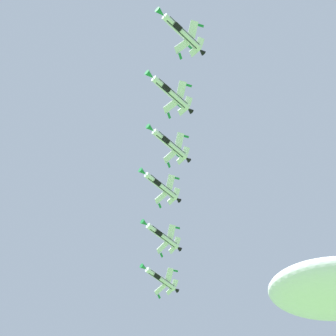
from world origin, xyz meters
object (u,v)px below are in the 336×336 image
object	(u,v)px
fighter_jet_left_wing	(170,93)
fighter_jet_trail_slot	(160,279)
fighter_jet_lead	(181,32)
fighter_jet_right_wing	(169,144)
fighter_jet_right_outer	(162,236)
fighter_jet_left_outer	(161,186)

from	to	relation	value
fighter_jet_left_wing	fighter_jet_trail_slot	distance (m)	66.58
fighter_jet_lead	fighter_jet_left_wing	size ratio (longest dim) A/B	1.00
fighter_jet_right_wing	fighter_jet_right_outer	size ratio (longest dim) A/B	1.00
fighter_jet_left_outer	fighter_jet_trail_slot	bearing A→B (deg)	-44.78
fighter_jet_left_wing	fighter_jet_left_outer	size ratio (longest dim) A/B	1.00
fighter_jet_right_wing	fighter_jet_trail_slot	bearing A→B (deg)	-42.11
fighter_jet_right_outer	fighter_jet_left_wing	bearing A→B (deg)	137.37
fighter_jet_left_wing	fighter_jet_right_outer	size ratio (longest dim) A/B	0.99
fighter_jet_left_wing	fighter_jet_right_outer	xyz separation A→B (m)	(-2.81, 48.39, 0.12)
fighter_jet_right_outer	fighter_jet_trail_slot	distance (m)	18.11
fighter_jet_left_outer	fighter_jet_right_outer	bearing A→B (deg)	-46.55
fighter_jet_lead	fighter_jet_right_outer	distance (m)	63.46
fighter_jet_right_wing	fighter_jet_right_outer	xyz separation A→B (m)	(-2.45, 30.90, -2.79)
fighter_jet_left_outer	fighter_jet_trail_slot	distance (m)	33.72
fighter_jet_left_outer	fighter_jet_right_outer	size ratio (longest dim) A/B	0.99
fighter_jet_left_outer	fighter_jet_right_outer	world-z (taller)	fighter_jet_left_outer
fighter_jet_right_wing	fighter_jet_right_outer	bearing A→B (deg)	-41.43
fighter_jet_left_outer	fighter_jet_trail_slot	world-z (taller)	fighter_jet_left_outer
fighter_jet_lead	fighter_jet_right_outer	xyz separation A→B (m)	(-5.61, 63.15, -2.87)
fighter_jet_trail_slot	fighter_jet_right_wing	bearing A→B (deg)	137.89
fighter_jet_lead	fighter_jet_right_wing	size ratio (longest dim) A/B	0.99
fighter_jet_lead	fighter_jet_left_outer	bearing A→B (deg)	-39.08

